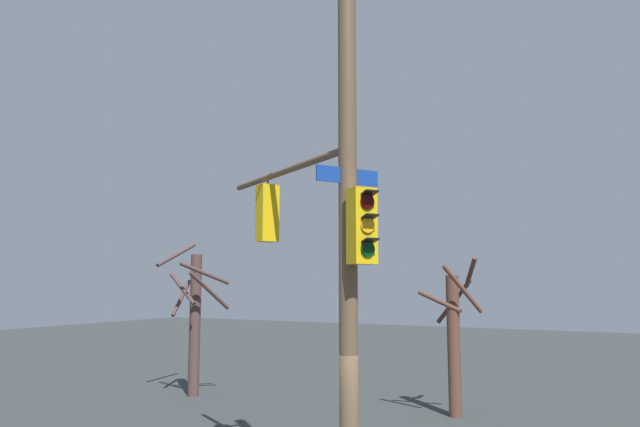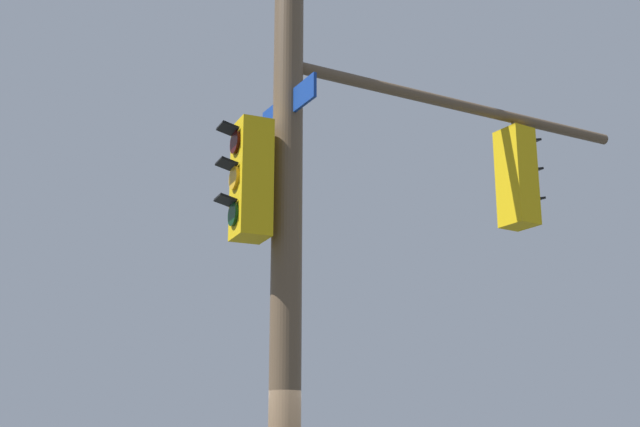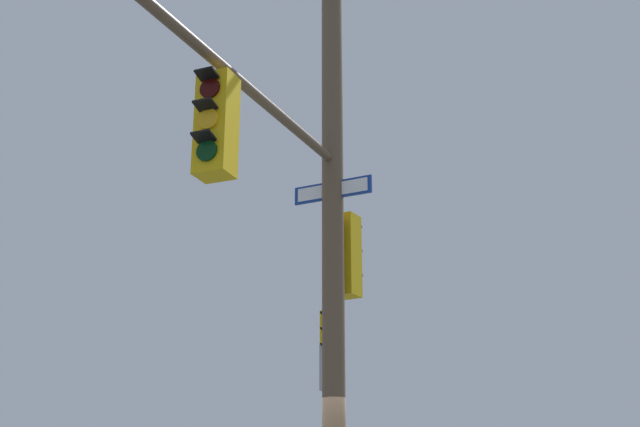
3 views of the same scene
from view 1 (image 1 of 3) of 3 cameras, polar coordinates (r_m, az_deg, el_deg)
main_signal_pole_assembly at (r=9.08m, az=0.74°, el=2.72°), size 4.85×4.28×9.58m
bare_tree_across_street at (r=19.41m, az=-12.22°, el=-9.77°), size 2.04×2.09×4.94m
bare_tree_corner at (r=16.54m, az=13.01°, el=-11.66°), size 1.62×1.69×4.28m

